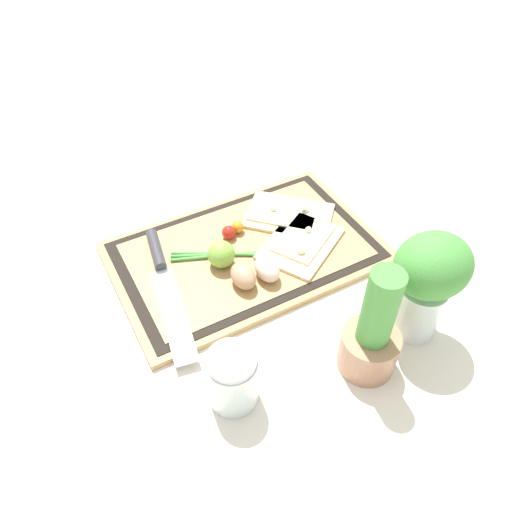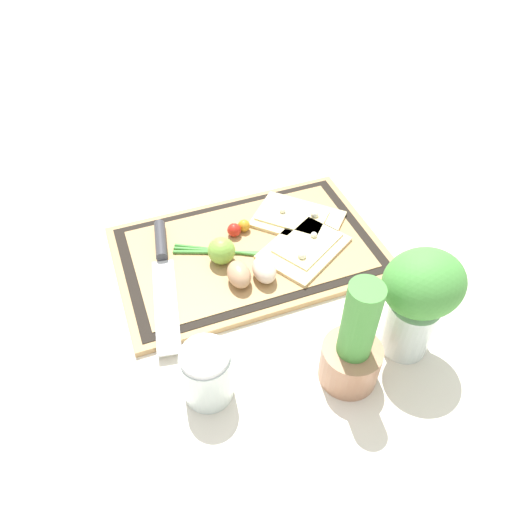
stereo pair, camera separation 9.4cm
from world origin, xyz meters
TOP-DOWN VIEW (x-y plane):
  - ground_plane at (0.00, 0.00)m, footprint 6.00×6.00m
  - cutting_board at (0.00, 0.00)m, footprint 0.51×0.32m
  - pizza_slice_near at (-0.12, -0.04)m, footprint 0.21×0.21m
  - pizza_slice_far at (-0.10, 0.04)m, footprint 0.20×0.19m
  - knife at (0.17, -0.02)m, footprint 0.09×0.31m
  - egg_brown at (0.05, 0.08)m, footprint 0.04×0.06m
  - egg_pink at (0.00, 0.08)m, footprint 0.04×0.06m
  - lime at (0.06, 0.01)m, footprint 0.05×0.05m
  - cherry_tomato_red at (0.01, -0.05)m, footprint 0.03×0.03m
  - cherry_tomato_yellow at (-0.01, -0.05)m, footprint 0.02×0.02m
  - scallion_bunch at (0.02, 0.01)m, footprint 0.24×0.13m
  - herb_pot at (-0.05, 0.31)m, footprint 0.09×0.09m
  - sauce_jar at (0.16, 0.26)m, footprint 0.08×0.08m
  - herb_glass at (-0.17, 0.29)m, footprint 0.13×0.11m

SIDE VIEW (x-z plane):
  - ground_plane at x=0.00m, z-range 0.00..0.00m
  - cutting_board at x=0.00m, z-range 0.00..0.02m
  - scallion_bunch at x=0.02m, z-range 0.02..0.02m
  - pizza_slice_near at x=-0.12m, z-range 0.01..0.03m
  - pizza_slice_far at x=-0.10m, z-range 0.01..0.03m
  - knife at x=0.17m, z-range 0.01..0.03m
  - cherry_tomato_yellow at x=-0.01m, z-range 0.02..0.04m
  - cherry_tomato_red at x=0.01m, z-range 0.02..0.04m
  - egg_brown at x=0.05m, z-range 0.02..0.06m
  - egg_pink at x=0.00m, z-range 0.02..0.06m
  - lime at x=0.06m, z-range 0.02..0.07m
  - sauce_jar at x=0.16m, z-range -0.01..0.10m
  - herb_pot at x=-0.05m, z-range -0.03..0.18m
  - herb_glass at x=-0.17m, z-range 0.02..0.22m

